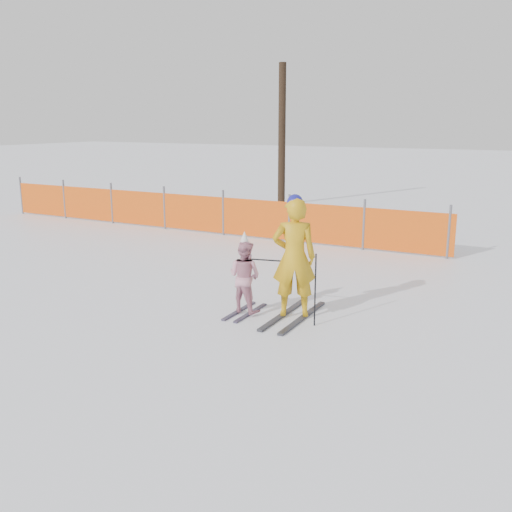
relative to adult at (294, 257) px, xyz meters
The scene contains 5 objects.
ground 1.35m from the adult, 128.00° to the right, with size 120.00×120.00×0.00m, color white.
adult is the anchor object (origin of this frame).
child 0.89m from the adult, 167.40° to the right, with size 0.62×1.04×1.38m.
ski_poles 0.39m from the adult, 43.92° to the right, with size 1.14×0.20×1.14m.
safety_fence 7.63m from the adult, 135.65° to the left, with size 14.18×0.06×1.25m.
Camera 1 is at (4.11, -7.29, 3.09)m, focal length 40.00 mm.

